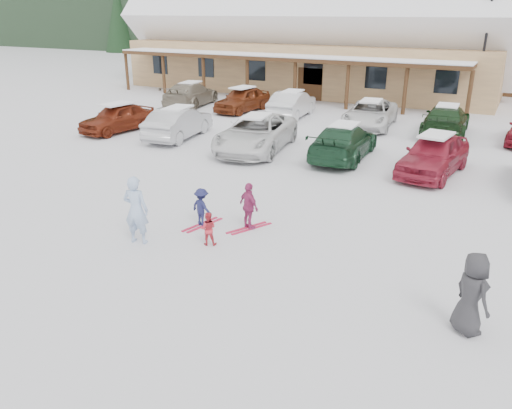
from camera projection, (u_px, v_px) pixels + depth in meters
The scene contains 22 objects.
ground at pixel (229, 250), 13.24m from camera, with size 160.00×160.00×0.00m, color silver.
day_lodge at pixel (311, 37), 38.75m from camera, with size 29.12×12.50×10.38m.
lamp_post at pixel (485, 47), 30.06m from camera, with size 0.50×0.25×6.94m.
conifer_0 at pixel (153, 13), 47.17m from camera, with size 4.40×4.40×10.20m.
conifer_2 at pixel (190, 2), 58.38m from camera, with size 5.28×5.28×12.24m.
adult_skier at pixel (136, 210), 13.33m from camera, with size 0.69×0.45×1.90m, color #9EB8DE.
toddler_red at pixel (208, 229), 13.38m from camera, with size 0.45×0.35×0.93m, color red.
child_navy at pixel (202, 207), 14.54m from camera, with size 0.74×0.43×1.15m, color #1A1B46.
skis_child_navy at pixel (202, 225), 14.75m from camera, with size 0.20×1.40×0.03m, color #B91A3F.
child_magenta at pixel (249, 206), 14.27m from camera, with size 0.82×0.34×1.40m, color #A12F64.
skis_child_magenta at pixel (249, 228), 14.52m from camera, with size 0.20×1.40×0.03m, color #B91A3F.
bystander_dark at pixel (472, 294), 9.58m from camera, with size 0.84×0.54×1.71m, color #2B2A2D.
parked_car_0 at pixel (118, 118), 25.86m from camera, with size 1.71×4.24×1.45m, color maroon.
parked_car_1 at pixel (178, 123), 24.50m from camera, with size 1.61×4.61×1.52m, color #A3A3A7.
parked_car_2 at pixel (256, 133), 22.35m from camera, with size 2.60×5.64×1.57m, color silver.
parked_car_3 at pixel (344, 141), 21.17m from camera, with size 2.04×5.02×1.46m, color #193D26.
parked_car_4 at pixel (434, 155), 19.09m from camera, with size 1.83×4.55×1.55m, color maroon.
parked_car_7 at pixel (191, 94), 32.80m from camera, with size 2.15×5.28×1.53m, color gray.
parked_car_8 at pixel (242, 99), 31.02m from camera, with size 1.76×4.37×1.49m, color maroon.
parked_car_9 at pixel (292, 104), 29.31m from camera, with size 1.62×4.64×1.53m, color silver.
parked_car_10 at pixel (370, 114), 26.85m from camera, with size 2.38×5.17×1.44m, color silver.
parked_car_11 at pixel (446, 120), 25.12m from camera, with size 2.10×5.16×1.50m, color #173317.
Camera 1 is at (6.18, -10.19, 5.94)m, focal length 35.00 mm.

